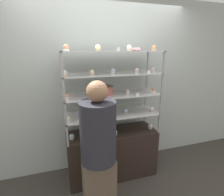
{
  "coord_description": "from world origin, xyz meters",
  "views": [
    {
      "loc": [
        -0.68,
        -2.18,
        1.85
      ],
      "look_at": [
        0.0,
        0.0,
        1.21
      ],
      "focal_mm": 28.0,
      "sensor_mm": 36.0,
      "label": 1
    }
  ],
  "objects": [
    {
      "name": "cupcake_16",
      "position": [
        -0.21,
        -0.12,
        1.87
      ],
      "size": [
        0.06,
        0.06,
        0.07
      ],
      "color": "#CCB28C",
      "rests_on": "display_riser_top"
    },
    {
      "name": "layer_cake_centerpiece",
      "position": [
        -0.08,
        0.02,
        1.33
      ],
      "size": [
        0.19,
        0.19,
        0.11
      ],
      "color": "#C66660",
      "rests_on": "display_riser_middle"
    },
    {
      "name": "price_tag_2",
      "position": [
        0.28,
        -0.21,
        1.29
      ],
      "size": [
        0.04,
        0.0,
        0.04
      ],
      "color": "white",
      "rests_on": "display_riser_middle"
    },
    {
      "name": "display_riser_upper",
      "position": [
        0.0,
        0.0,
        1.54
      ],
      "size": [
        1.28,
        0.45,
        0.28
      ],
      "color": "#99999E",
      "rests_on": "display_riser_middle"
    },
    {
      "name": "cupcake_10",
      "position": [
        -0.6,
        -0.1,
        1.59
      ],
      "size": [
        0.05,
        0.05,
        0.07
      ],
      "color": "#CCB28C",
      "rests_on": "display_riser_upper"
    },
    {
      "name": "display_base",
      "position": [
        0.0,
        0.0,
        0.35
      ],
      "size": [
        1.28,
        0.45,
        0.71
      ],
      "color": "black",
      "rests_on": "ground_plane"
    },
    {
      "name": "cupcake_1",
      "position": [
        0.01,
        -0.09,
        0.74
      ],
      "size": [
        0.06,
        0.06,
        0.07
      ],
      "color": "white",
      "rests_on": "display_base"
    },
    {
      "name": "cupcake_11",
      "position": [
        -0.29,
        -0.12,
        1.59
      ],
      "size": [
        0.05,
        0.05,
        0.07
      ],
      "color": "#CCB28C",
      "rests_on": "display_riser_upper"
    },
    {
      "name": "cupcake_9",
      "position": [
        0.58,
        -0.08,
        1.3
      ],
      "size": [
        0.05,
        0.05,
        0.07
      ],
      "color": "white",
      "rests_on": "display_riser_middle"
    },
    {
      "name": "cupcake_6",
      "position": [
        0.58,
        -0.09,
        1.02
      ],
      "size": [
        0.06,
        0.06,
        0.07
      ],
      "color": "#CCB28C",
      "rests_on": "display_riser_lower"
    },
    {
      "name": "cupcake_17",
      "position": [
        0.19,
        -0.11,
        1.87
      ],
      "size": [
        0.06,
        0.06,
        0.07
      ],
      "color": "#CCB28C",
      "rests_on": "display_riser_top"
    },
    {
      "name": "price_tag_4",
      "position": [
        0.01,
        -0.21,
        1.86
      ],
      "size": [
        0.04,
        0.0,
        0.04
      ],
      "color": "white",
      "rests_on": "display_riser_top"
    },
    {
      "name": "cupcake_5",
      "position": [
        0.19,
        -0.05,
        1.02
      ],
      "size": [
        0.06,
        0.06,
        0.07
      ],
      "color": "#CCB28C",
      "rests_on": "display_riser_lower"
    },
    {
      "name": "cupcake_4",
      "position": [
        -0.2,
        -0.06,
        1.02
      ],
      "size": [
        0.06,
        0.06,
        0.07
      ],
      "color": "beige",
      "rests_on": "display_riser_lower"
    },
    {
      "name": "cupcake_8",
      "position": [
        0.2,
        -0.07,
        1.3
      ],
      "size": [
        0.05,
        0.05,
        0.07
      ],
      "color": "beige",
      "rests_on": "display_riser_middle"
    },
    {
      "name": "price_tag_1",
      "position": [
        -0.31,
        -0.21,
        1.01
      ],
      "size": [
        0.04,
        0.0,
        0.04
      ],
      "color": "white",
      "rests_on": "display_riser_lower"
    },
    {
      "name": "cupcake_13",
      "position": [
        0.3,
        -0.1,
        1.59
      ],
      "size": [
        0.05,
        0.05,
        0.07
      ],
      "color": "beige",
      "rests_on": "display_riser_upper"
    },
    {
      "name": "sheet_cake_frosted",
      "position": [
        -0.3,
        -0.04,
        0.74
      ],
      "size": [
        0.24,
        0.17,
        0.06
      ],
      "color": "beige",
      "rests_on": "display_base"
    },
    {
      "name": "display_riser_top",
      "position": [
        0.0,
        0.0,
        1.82
      ],
      "size": [
        1.28,
        0.45,
        0.28
      ],
      "color": "#99999E",
      "rests_on": "display_riser_upper"
    },
    {
      "name": "customer_figure",
      "position": [
        -0.34,
        -0.62,
        0.84
      ],
      "size": [
        0.37,
        0.37,
        1.58
      ],
      "color": "brown",
      "rests_on": "ground_plane"
    },
    {
      "name": "price_tag_0",
      "position": [
        -0.11,
        -0.21,
        0.73
      ],
      "size": [
        0.04,
        0.0,
        0.04
      ],
      "color": "white",
      "rests_on": "display_base"
    },
    {
      "name": "cupcake_0",
      "position": [
        -0.57,
        -0.04,
        0.74
      ],
      "size": [
        0.06,
        0.06,
        0.07
      ],
      "color": "beige",
      "rests_on": "display_base"
    },
    {
      "name": "cupcake_18",
      "position": [
        0.58,
        -0.04,
        1.87
      ],
      "size": [
        0.06,
        0.06,
        0.07
      ],
      "color": "#CCB28C",
      "rests_on": "display_riser_top"
    },
    {
      "name": "cupcake_3",
      "position": [
        -0.6,
        -0.11,
        1.02
      ],
      "size": [
        0.06,
        0.06,
        0.07
      ],
      "color": "beige",
      "rests_on": "display_riser_lower"
    },
    {
      "name": "price_tag_3",
      "position": [
        0.43,
        -0.21,
        1.57
      ],
      "size": [
        0.04,
        0.0,
        0.04
      ],
      "color": "white",
      "rests_on": "display_riser_upper"
    },
    {
      "name": "cupcake_15",
      "position": [
        -0.57,
        -0.12,
        1.87
      ],
      "size": [
        0.06,
        0.06,
        0.07
      ],
      "color": "white",
      "rests_on": "display_riser_top"
    },
    {
      "name": "cupcake_14",
      "position": [
        0.57,
        -0.05,
        1.59
      ],
      "size": [
        0.05,
        0.05,
        0.07
      ],
      "color": "beige",
      "rests_on": "display_riser_upper"
    },
    {
      "name": "donut_glazed",
      "position": [
        0.34,
        0.0,
        1.86
      ],
      "size": [
        0.12,
        0.12,
        0.04
      ],
      "color": "#EFB2BC",
      "rests_on": "display_riser_top"
    },
    {
      "name": "back_wall",
      "position": [
        0.0,
        0.37,
        1.3
      ],
      "size": [
        8.0,
        0.05,
        2.6
      ],
      "color": "#A8B2AD",
      "rests_on": "ground_plane"
    },
    {
      "name": "cupcake_7",
      "position": [
        -0.59,
        -0.06,
        1.3
      ],
      "size": [
        0.05,
        0.05,
        0.07
      ],
      "color": "white",
      "rests_on": "display_riser_middle"
    },
    {
      "name": "display_riser_middle",
      "position": [
        0.0,
        0.0,
        1.25
      ],
      "size": [
        1.28,
        0.45,
        0.28
      ],
      "color": "#99999E",
      "rests_on": "display_riser_lower"
    },
    {
      "name": "ground_plane",
      "position": [
        0.0,
        0.0,
        0.0
      ],
      "size": [
        20.0,
        20.0,
        0.0
      ],
      "primitive_type": "plane",
      "color": "#38332D"
    },
    {
      "name": "cupcake_12",
      "position": [
        -0.01,
        -0.06,
        1.59
      ],
      "size": [
        0.05,
        0.05,
        0.07
      ],
      "color": "beige",
      "rests_on": "display_riser_upper"
    },
    {
      "name": "cupcake_2",
      "position": [
        0.58,
        -0.07,
        0.74
      ],
      "size": [
        0.06,
        0.06,
        0.07
      ],
      "color": "#CCB28C",
      "rests_on": "display_base"
    },
    {
      "name": "display_riser_lower",
      "position": [
        0.0,
        0.0,
        0.97
      ],
      "size": [
        1.28,
        0.45,
        0.28
      ],
      "color": "#99999E",
      "rests_on": "display_base"
    }
  ]
}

